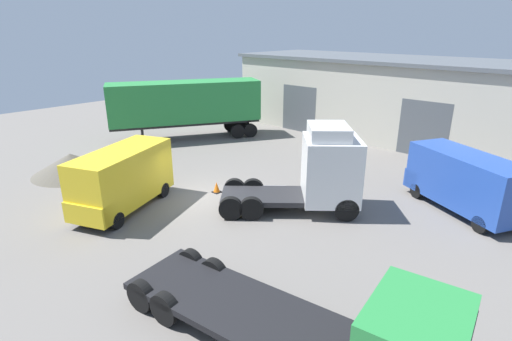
{
  "coord_description": "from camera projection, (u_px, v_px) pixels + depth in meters",
  "views": [
    {
      "loc": [
        14.07,
        -11.37,
        7.93
      ],
      "look_at": [
        2.06,
        1.49,
        1.6
      ],
      "focal_mm": 28.0,
      "sensor_mm": 36.0,
      "label": 1
    }
  ],
  "objects": [
    {
      "name": "gravel_pile",
      "position": [
        71.0,
        164.0,
        22.73
      ],
      "size": [
        4.36,
        4.36,
        1.2
      ],
      "color": "#565147",
      "rests_on": "ground_plane"
    },
    {
      "name": "flatbed_truck_green",
      "position": [
        346.0,
        336.0,
        9.13
      ],
      "size": [
        9.13,
        3.66,
        2.68
      ],
      "rotation": [
        0.0,
        0.0,
        0.15
      ],
      "color": "#28843D",
      "rests_on": "ground_plane"
    },
    {
      "name": "warehouse_building",
      "position": [
        382.0,
        96.0,
        30.91
      ],
      "size": [
        23.03,
        8.47,
        5.8
      ],
      "color": "#B7B2A3",
      "rests_on": "ground_plane"
    },
    {
      "name": "delivery_van_yellow",
      "position": [
        121.0,
        179.0,
        17.92
      ],
      "size": [
        3.87,
        5.59,
        2.81
      ],
      "rotation": [
        0.0,
        0.0,
        -1.17
      ],
      "color": "yellow",
      "rests_on": "ground_plane"
    },
    {
      "name": "traffic_cone",
      "position": [
        217.0,
        188.0,
        20.25
      ],
      "size": [
        0.4,
        0.4,
        0.55
      ],
      "color": "black",
      "rests_on": "ground_plane"
    },
    {
      "name": "oil_drum",
      "position": [
        143.0,
        158.0,
        24.28
      ],
      "size": [
        0.58,
        0.58,
        0.88
      ],
      "color": "#B22D23",
      "rests_on": "ground_plane"
    },
    {
      "name": "tractor_unit_white",
      "position": [
        320.0,
        171.0,
        17.8
      ],
      "size": [
        6.23,
        5.94,
        3.98
      ],
      "rotation": [
        0.0,
        0.0,
        0.73
      ],
      "color": "silver",
      "rests_on": "ground_plane"
    },
    {
      "name": "delivery_van_blue",
      "position": [
        463.0,
        180.0,
        17.95
      ],
      "size": [
        5.76,
        4.31,
        2.67
      ],
      "rotation": [
        0.0,
        0.0,
        2.66
      ],
      "color": "#2347A3",
      "rests_on": "ground_plane"
    },
    {
      "name": "container_trailer_green",
      "position": [
        186.0,
        103.0,
        29.32
      ],
      "size": [
        7.55,
        10.71,
        4.23
      ],
      "rotation": [
        0.0,
        0.0,
        -2.09
      ],
      "color": "#28843D",
      "rests_on": "ground_plane"
    },
    {
      "name": "ground_plane",
      "position": [
        205.0,
        199.0,
        19.54
      ],
      "size": [
        60.0,
        60.0,
        0.0
      ],
      "primitive_type": "plane",
      "color": "slate"
    }
  ]
}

